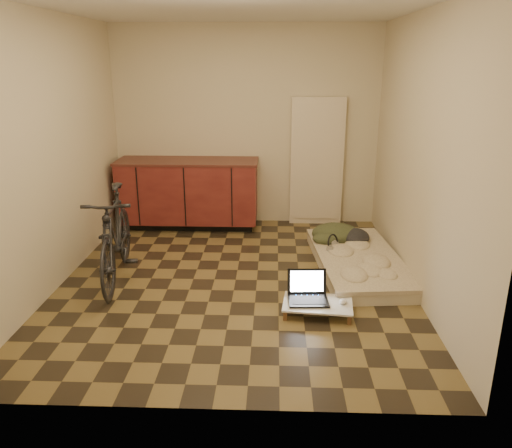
{
  "coord_description": "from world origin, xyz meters",
  "views": [
    {
      "loc": [
        0.39,
        -4.68,
        2.15
      ],
      "look_at": [
        0.2,
        0.17,
        0.55
      ],
      "focal_mm": 35.0,
      "sensor_mm": 36.0,
      "label": 1
    }
  ],
  "objects_px": {
    "bicycle": "(115,231)",
    "lap_desk": "(318,304)",
    "futon": "(358,262)",
    "laptop": "(308,294)"
  },
  "relations": [
    {
      "from": "bicycle",
      "to": "lap_desk",
      "type": "distance_m",
      "value": 2.13
    },
    {
      "from": "bicycle",
      "to": "futon",
      "type": "relative_size",
      "value": 0.87
    },
    {
      "from": "lap_desk",
      "to": "laptop",
      "type": "xyz_separation_m",
      "value": [
        -0.09,
        0.06,
        0.06
      ]
    },
    {
      "from": "lap_desk",
      "to": "laptop",
      "type": "height_order",
      "value": "laptop"
    },
    {
      "from": "futon",
      "to": "lap_desk",
      "type": "xyz_separation_m",
      "value": [
        -0.52,
        -1.03,
        0.01
      ]
    },
    {
      "from": "bicycle",
      "to": "futon",
      "type": "distance_m",
      "value": 2.57
    },
    {
      "from": "futon",
      "to": "lap_desk",
      "type": "height_order",
      "value": "futon"
    },
    {
      "from": "lap_desk",
      "to": "bicycle",
      "type": "bearing_deg",
      "value": 167.71
    },
    {
      "from": "futon",
      "to": "laptop",
      "type": "relative_size",
      "value": 5.04
    },
    {
      "from": "bicycle",
      "to": "lap_desk",
      "type": "bearing_deg",
      "value": -25.73
    }
  ]
}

